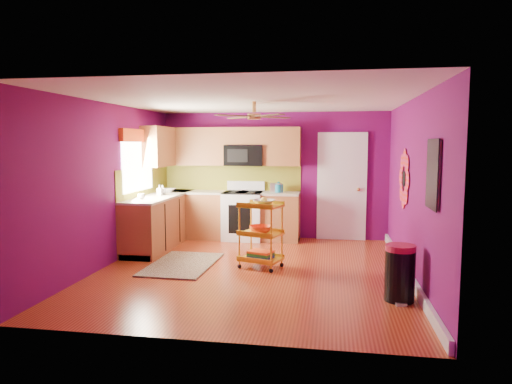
# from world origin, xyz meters

# --- Properties ---
(ground) EXTENTS (5.00, 5.00, 0.00)m
(ground) POSITION_xyz_m (0.00, 0.00, 0.00)
(ground) COLOR maroon
(ground) RESTS_ON ground
(room_envelope) EXTENTS (4.54, 5.04, 2.52)m
(room_envelope) POSITION_xyz_m (0.03, 0.00, 1.63)
(room_envelope) COLOR #620B55
(room_envelope) RESTS_ON ground
(lower_cabinets) EXTENTS (2.81, 2.31, 0.94)m
(lower_cabinets) POSITION_xyz_m (-1.35, 1.82, 0.43)
(lower_cabinets) COLOR brown
(lower_cabinets) RESTS_ON ground
(electric_range) EXTENTS (0.76, 0.66, 1.13)m
(electric_range) POSITION_xyz_m (-0.55, 2.17, 0.48)
(electric_range) COLOR white
(electric_range) RESTS_ON ground
(upper_cabinetry) EXTENTS (2.80, 2.30, 1.26)m
(upper_cabinetry) POSITION_xyz_m (-1.24, 2.17, 1.80)
(upper_cabinetry) COLOR brown
(upper_cabinetry) RESTS_ON ground
(left_window) EXTENTS (0.08, 1.35, 1.08)m
(left_window) POSITION_xyz_m (-2.22, 1.05, 1.74)
(left_window) COLOR white
(left_window) RESTS_ON ground
(panel_door) EXTENTS (0.95, 0.11, 2.15)m
(panel_door) POSITION_xyz_m (1.35, 2.47, 1.02)
(panel_door) COLOR white
(panel_door) RESTS_ON ground
(right_wall_art) EXTENTS (0.04, 2.74, 1.04)m
(right_wall_art) POSITION_xyz_m (2.23, -0.34, 1.44)
(right_wall_art) COLOR black
(right_wall_art) RESTS_ON ground
(ceiling_fan) EXTENTS (1.01, 1.01, 0.26)m
(ceiling_fan) POSITION_xyz_m (0.00, 0.20, 2.29)
(ceiling_fan) COLOR #BF8C3F
(ceiling_fan) RESTS_ON ground
(shag_rug) EXTENTS (0.97, 1.55, 0.02)m
(shag_rug) POSITION_xyz_m (-1.12, 0.11, 0.01)
(shag_rug) COLOR black
(shag_rug) RESTS_ON ground
(rolling_cart) EXTENTS (0.71, 0.61, 1.09)m
(rolling_cart) POSITION_xyz_m (0.11, 0.16, 0.56)
(rolling_cart) COLOR yellow
(rolling_cart) RESTS_ON ground
(trash_can) EXTENTS (0.42, 0.43, 0.68)m
(trash_can) POSITION_xyz_m (1.97, -1.02, 0.34)
(trash_can) COLOR black
(trash_can) RESTS_ON ground
(teal_kettle) EXTENTS (0.18, 0.18, 0.21)m
(teal_kettle) POSITION_xyz_m (0.14, 2.20, 1.02)
(teal_kettle) COLOR #126F8E
(teal_kettle) RESTS_ON lower_cabinets
(toaster) EXTENTS (0.22, 0.15, 0.18)m
(toaster) POSITION_xyz_m (0.09, 2.20, 1.03)
(toaster) COLOR beige
(toaster) RESTS_ON lower_cabinets
(soap_bottle_a) EXTENTS (0.09, 0.09, 0.20)m
(soap_bottle_a) POSITION_xyz_m (-1.94, 1.32, 1.04)
(soap_bottle_a) COLOR #EA3F72
(soap_bottle_a) RESTS_ON lower_cabinets
(soap_bottle_b) EXTENTS (0.14, 0.14, 0.18)m
(soap_bottle_b) POSITION_xyz_m (-1.93, 1.44, 1.03)
(soap_bottle_b) COLOR white
(soap_bottle_b) RESTS_ON lower_cabinets
(counter_dish) EXTENTS (0.27, 0.27, 0.07)m
(counter_dish) POSITION_xyz_m (-2.00, 1.96, 0.97)
(counter_dish) COLOR white
(counter_dish) RESTS_ON lower_cabinets
(counter_cup) EXTENTS (0.12, 0.12, 0.10)m
(counter_cup) POSITION_xyz_m (-2.03, 0.72, 0.99)
(counter_cup) COLOR white
(counter_cup) RESTS_ON lower_cabinets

